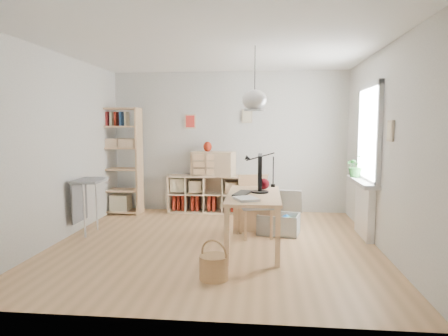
# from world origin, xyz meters

# --- Properties ---
(ground) EXTENTS (4.50, 4.50, 0.00)m
(ground) POSITION_xyz_m (0.00, 0.00, 0.00)
(ground) COLOR tan
(ground) RESTS_ON ground
(room_shell) EXTENTS (4.50, 4.50, 4.50)m
(room_shell) POSITION_xyz_m (0.55, -0.15, 2.00)
(room_shell) COLOR white
(room_shell) RESTS_ON ground
(window_unit) EXTENTS (0.07, 1.16, 1.46)m
(window_unit) POSITION_xyz_m (2.23, 0.60, 1.55)
(window_unit) COLOR white
(window_unit) RESTS_ON ground
(radiator) EXTENTS (0.10, 0.80, 0.80)m
(radiator) POSITION_xyz_m (2.19, 0.60, 0.40)
(radiator) COLOR white
(radiator) RESTS_ON ground
(windowsill) EXTENTS (0.22, 1.20, 0.06)m
(windowsill) POSITION_xyz_m (2.14, 0.60, 0.83)
(windowsill) COLOR silver
(windowsill) RESTS_ON radiator
(desk) EXTENTS (0.70, 1.50, 0.75)m
(desk) POSITION_xyz_m (0.55, -0.15, 0.66)
(desk) COLOR #E0B881
(desk) RESTS_ON ground
(cube_shelf) EXTENTS (1.40, 0.38, 0.72)m
(cube_shelf) POSITION_xyz_m (-0.47, 2.08, 0.30)
(cube_shelf) COLOR beige
(cube_shelf) RESTS_ON ground
(tall_bookshelf) EXTENTS (0.80, 0.38, 2.00)m
(tall_bookshelf) POSITION_xyz_m (-2.04, 1.80, 1.09)
(tall_bookshelf) COLOR #E0B881
(tall_bookshelf) RESTS_ON ground
(side_table) EXTENTS (0.40, 0.55, 0.85)m
(side_table) POSITION_xyz_m (-2.04, 0.35, 0.67)
(side_table) COLOR #97979A
(side_table) RESTS_ON ground
(chair) EXTENTS (0.54, 0.54, 0.92)m
(chair) POSITION_xyz_m (0.55, 0.48, 0.52)
(chair) COLOR #97979A
(chair) RESTS_ON ground
(wicker_basket) EXTENTS (0.32, 0.32, 0.44)m
(wicker_basket) POSITION_xyz_m (0.15, -1.30, 0.14)
(wicker_basket) COLOR #AC854D
(wicker_basket) RESTS_ON ground
(storage_chest) EXTENTS (0.75, 0.81, 0.65)m
(storage_chest) POSITION_xyz_m (0.94, 0.68, 0.21)
(storage_chest) COLOR silver
(storage_chest) RESTS_ON ground
(monitor) EXTENTS (0.24, 0.60, 0.52)m
(monitor) POSITION_xyz_m (0.63, -0.03, 1.04)
(monitor) COLOR black
(monitor) RESTS_ON desk
(keyboard) EXTENTS (0.26, 0.47, 0.02)m
(keyboard) POSITION_xyz_m (0.40, -0.17, 0.76)
(keyboard) COLOR black
(keyboard) RESTS_ON desk
(task_lamp) EXTENTS (0.46, 0.17, 0.49)m
(task_lamp) POSITION_xyz_m (0.60, 0.45, 1.08)
(task_lamp) COLOR black
(task_lamp) RESTS_ON desk
(yarn_ball) EXTENTS (0.16, 0.16, 0.16)m
(yarn_ball) POSITION_xyz_m (0.68, 0.28, 0.83)
(yarn_ball) COLOR #4D0A0E
(yarn_ball) RESTS_ON desk
(paper_tray) EXTENTS (0.36, 0.39, 0.03)m
(paper_tray) POSITION_xyz_m (0.47, -0.60, 0.77)
(paper_tray) COLOR silver
(paper_tray) RESTS_ON desk
(drawer_chest) EXTENTS (0.85, 0.52, 0.45)m
(drawer_chest) POSITION_xyz_m (-0.28, 2.04, 0.95)
(drawer_chest) COLOR beige
(drawer_chest) RESTS_ON cube_shelf
(red_vase) EXTENTS (0.16, 0.16, 0.19)m
(red_vase) POSITION_xyz_m (-0.39, 2.04, 1.27)
(red_vase) COLOR #A01F0D
(red_vase) RESTS_ON drawer_chest
(potted_plant) EXTENTS (0.35, 0.31, 0.35)m
(potted_plant) POSITION_xyz_m (2.12, 0.94, 1.04)
(potted_plant) COLOR #215923
(potted_plant) RESTS_ON windowsill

